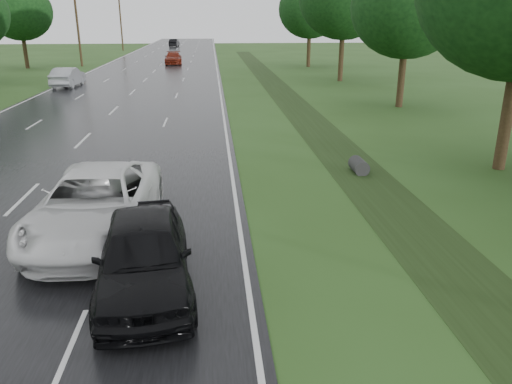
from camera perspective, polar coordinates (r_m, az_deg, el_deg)
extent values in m
cube|color=black|center=(53.14, -11.90, 13.02)|extent=(14.00, 180.00, 0.04)
cube|color=silver|center=(52.79, -4.41, 13.35)|extent=(0.12, 180.00, 0.01)
cube|color=silver|center=(54.32, -19.15, 12.54)|extent=(0.12, 180.00, 0.01)
cube|color=silver|center=(53.13, -11.90, 13.05)|extent=(0.12, 180.00, 0.01)
cube|color=#1F3113|center=(28.56, 6.04, 8.14)|extent=(2.20, 120.00, 0.01)
cylinder|color=#2D2D2D|center=(19.05, 11.67, 2.95)|extent=(0.56, 1.00, 0.56)
cylinder|color=#322214|center=(64.35, -19.76, 17.83)|extent=(0.26, 0.26, 10.00)
cylinder|color=#322214|center=(93.76, -15.21, 18.40)|extent=(0.26, 0.26, 10.00)
cylinder|color=#322214|center=(20.93, 26.71, 7.45)|extent=(0.44, 0.44, 3.84)
cylinder|color=#322214|center=(33.95, 16.27, 12.27)|extent=(0.44, 0.44, 3.52)
ellipsoid|color=black|center=(33.75, 17.01, 19.66)|extent=(7.00, 7.00, 6.30)
cylinder|color=#322214|center=(47.11, 9.70, 14.91)|extent=(0.44, 0.44, 4.16)
cylinder|color=#322214|center=(60.69, 6.04, 15.78)|extent=(0.44, 0.44, 3.68)
ellipsoid|color=black|center=(60.59, 6.20, 20.06)|extent=(7.20, 7.20, 6.48)
cylinder|color=#322214|center=(64.12, -24.86, 14.29)|extent=(0.44, 0.44, 3.52)
ellipsoid|color=black|center=(64.01, -25.43, 18.17)|extent=(7.00, 7.00, 6.30)
imported|color=white|center=(13.68, -17.80, -1.29)|extent=(2.98, 6.21, 1.71)
imported|color=black|center=(10.68, -12.73, -6.95)|extent=(2.43, 4.94, 1.62)
imported|color=#95999E|center=(45.24, -20.73, 12.20)|extent=(1.83, 4.80, 1.56)
imported|color=maroon|center=(64.41, -9.43, 14.87)|extent=(2.27, 5.08, 1.45)
imported|color=black|center=(103.62, -9.33, 16.48)|extent=(1.89, 4.53, 1.46)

